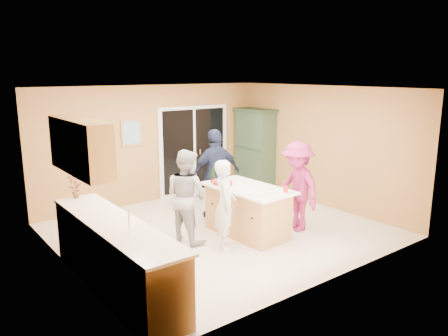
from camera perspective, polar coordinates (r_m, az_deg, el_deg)
floor at (r=8.18m, az=-0.42°, el=-8.15°), size 5.50×5.50×0.00m
ceiling at (r=7.66m, az=-0.45°, el=10.37°), size 5.50×5.00×0.10m
wall_back at (r=9.90m, az=-9.15°, el=3.13°), size 5.50×0.10×2.60m
wall_front at (r=6.06m, az=13.91°, el=-3.04°), size 5.50×0.10×2.60m
wall_left at (r=6.59m, az=-19.96°, el=-2.18°), size 0.10×5.00×2.60m
wall_right at (r=9.69m, az=12.72°, el=2.78°), size 0.10×5.00×2.60m
left_cabinet_run at (r=6.02m, az=-13.46°, el=-11.60°), size 0.65×3.05×1.24m
upper_cabinets at (r=6.34m, az=-18.29°, el=2.70°), size 0.35×1.60×0.75m
sliding_door at (r=10.44m, az=-3.93°, el=2.35°), size 1.90×0.07×2.10m
framed_picture at (r=9.59m, az=-12.05°, el=4.53°), size 0.46×0.04×0.56m
kitchen_island at (r=7.89m, az=3.07°, el=-5.78°), size 0.98×1.71×0.88m
green_hutch at (r=10.87m, az=4.08°, el=2.34°), size 0.57×1.09×2.00m
woman_white at (r=7.17m, az=0.13°, el=-4.82°), size 0.60×0.65×1.50m
woman_grey at (r=7.48m, az=-4.93°, el=-3.67°), size 0.79×0.91×1.61m
woman_navy at (r=8.65m, az=-1.07°, el=-0.80°), size 1.10×0.58×1.79m
woman_magenta at (r=8.10m, az=9.55°, el=-2.41°), size 0.76×1.14×1.65m
serving_bowl at (r=7.93m, az=-0.57°, el=-1.90°), size 0.28×0.28×0.07m
tulip_vase at (r=7.20m, az=-18.86°, el=-2.21°), size 0.24×0.19×0.40m
tumbler_near at (r=7.81m, az=0.85°, el=-2.01°), size 0.08×0.08×0.10m
tumbler_far at (r=7.47m, az=8.07°, el=-2.75°), size 0.10×0.10×0.11m
wine_bottle at (r=8.05m, az=-1.52°, el=-1.05°), size 0.07×0.07×0.31m
white_plate at (r=7.21m, az=5.29°, el=-3.66°), size 0.22×0.22×0.01m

